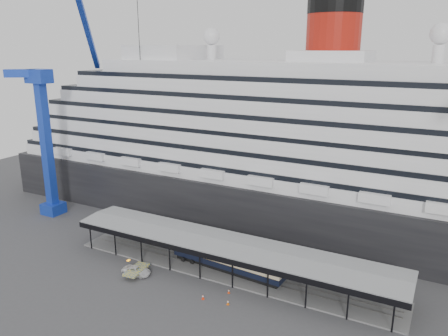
% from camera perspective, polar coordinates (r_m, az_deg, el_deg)
% --- Properties ---
extents(ground, '(200.00, 200.00, 0.00)m').
position_cam_1_polar(ground, '(69.80, -1.44, -15.10)').
color(ground, '#3E3E41').
rests_on(ground, ground).
extents(cruise_ship, '(130.00, 30.00, 43.90)m').
position_cam_1_polar(cruise_ship, '(90.92, 8.44, 4.47)').
color(cruise_ship, black).
rests_on(cruise_ship, ground).
extents(platform_canopy, '(56.00, 9.18, 5.30)m').
position_cam_1_polar(platform_canopy, '(72.50, 0.52, -11.71)').
color(platform_canopy, slate).
rests_on(platform_canopy, ground).
extents(crane_blue, '(22.63, 19.19, 47.60)m').
position_cam_1_polar(crane_blue, '(98.85, -21.84, 5.36)').
color(crane_blue, '#1636AB').
rests_on(crane_blue, ground).
extents(port_truck, '(4.95, 2.69, 1.32)m').
position_cam_1_polar(port_truck, '(73.79, -11.36, -13.02)').
color(port_truck, silver).
rests_on(port_truck, ground).
extents(pullman_carriage, '(20.10, 4.09, 19.60)m').
position_cam_1_polar(pullman_carriage, '(72.56, 0.39, -11.65)').
color(pullman_carriage, black).
rests_on(pullman_carriage, ground).
extents(traffic_cone_left, '(0.52, 0.52, 0.80)m').
position_cam_1_polar(traffic_cone_left, '(66.43, -2.77, -16.45)').
color(traffic_cone_left, red).
rests_on(traffic_cone_left, ground).
extents(traffic_cone_mid, '(0.41, 0.41, 0.76)m').
position_cam_1_polar(traffic_cone_mid, '(65.19, 0.52, -17.14)').
color(traffic_cone_mid, '#DF5D0C').
rests_on(traffic_cone_mid, ground).
extents(traffic_cone_right, '(0.43, 0.43, 0.67)m').
position_cam_1_polar(traffic_cone_right, '(67.77, 0.62, -15.79)').
color(traffic_cone_right, red).
rests_on(traffic_cone_right, ground).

